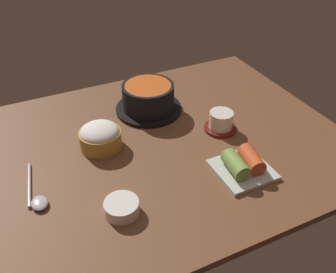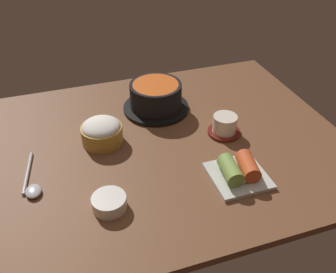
{
  "view_description": "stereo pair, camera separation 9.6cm",
  "coord_description": "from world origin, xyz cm",
  "px_view_note": "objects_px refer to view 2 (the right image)",
  "views": [
    {
      "loc": [
        -31.25,
        -71.74,
        62.38
      ],
      "look_at": [
        2.0,
        -2.0,
        5.0
      ],
      "focal_mm": 39.4,
      "sensor_mm": 36.0,
      "label": 1
    },
    {
      "loc": [
        -22.34,
        -75.33,
        62.38
      ],
      "look_at": [
        2.0,
        -2.0,
        5.0
      ],
      "focal_mm": 39.4,
      "sensor_mm": 36.0,
      "label": 2
    }
  ],
  "objects_px": {
    "stone_pot": "(156,97)",
    "side_bowl_near": "(109,202)",
    "tea_cup_with_saucer": "(225,125)",
    "kimchi_plate": "(239,171)",
    "rice_bowl": "(102,131)",
    "spoon": "(32,185)"
  },
  "relations": [
    {
      "from": "rice_bowl",
      "to": "kimchi_plate",
      "type": "distance_m",
      "value": 0.37
    },
    {
      "from": "stone_pot",
      "to": "side_bowl_near",
      "type": "height_order",
      "value": "stone_pot"
    },
    {
      "from": "side_bowl_near",
      "to": "tea_cup_with_saucer",
      "type": "bearing_deg",
      "value": 26.0
    },
    {
      "from": "kimchi_plate",
      "to": "rice_bowl",
      "type": "bearing_deg",
      "value": 139.3
    },
    {
      "from": "tea_cup_with_saucer",
      "to": "kimchi_plate",
      "type": "height_order",
      "value": "tea_cup_with_saucer"
    },
    {
      "from": "spoon",
      "to": "kimchi_plate",
      "type": "bearing_deg",
      "value": -14.48
    },
    {
      "from": "kimchi_plate",
      "to": "spoon",
      "type": "xyz_separation_m",
      "value": [
        -0.47,
        0.12,
        -0.01
      ]
    },
    {
      "from": "rice_bowl",
      "to": "tea_cup_with_saucer",
      "type": "bearing_deg",
      "value": -11.56
    },
    {
      "from": "stone_pot",
      "to": "rice_bowl",
      "type": "distance_m",
      "value": 0.22
    },
    {
      "from": "side_bowl_near",
      "to": "rice_bowl",
      "type": "bearing_deg",
      "value": 83.23
    },
    {
      "from": "stone_pot",
      "to": "kimchi_plate",
      "type": "distance_m",
      "value": 0.37
    },
    {
      "from": "spoon",
      "to": "rice_bowl",
      "type": "bearing_deg",
      "value": 32.71
    },
    {
      "from": "tea_cup_with_saucer",
      "to": "side_bowl_near",
      "type": "height_order",
      "value": "tea_cup_with_saucer"
    },
    {
      "from": "kimchi_plate",
      "to": "side_bowl_near",
      "type": "bearing_deg",
      "value": 179.71
    },
    {
      "from": "stone_pot",
      "to": "kimchi_plate",
      "type": "bearing_deg",
      "value": -74.68
    },
    {
      "from": "side_bowl_near",
      "to": "kimchi_plate",
      "type": "bearing_deg",
      "value": -0.29
    },
    {
      "from": "kimchi_plate",
      "to": "stone_pot",
      "type": "bearing_deg",
      "value": 105.32
    },
    {
      "from": "stone_pot",
      "to": "rice_bowl",
      "type": "bearing_deg",
      "value": -148.56
    },
    {
      "from": "side_bowl_near",
      "to": "spoon",
      "type": "xyz_separation_m",
      "value": [
        -0.16,
        0.12,
        -0.01
      ]
    },
    {
      "from": "stone_pot",
      "to": "tea_cup_with_saucer",
      "type": "height_order",
      "value": "stone_pot"
    },
    {
      "from": "tea_cup_with_saucer",
      "to": "kimchi_plate",
      "type": "relative_size",
      "value": 0.69
    },
    {
      "from": "side_bowl_near",
      "to": "stone_pot",
      "type": "bearing_deg",
      "value": 58.93
    }
  ]
}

